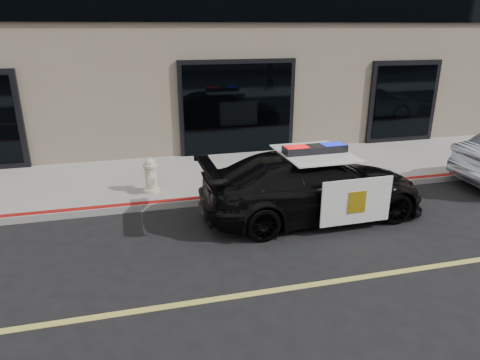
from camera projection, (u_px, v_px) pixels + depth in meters
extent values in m
plane|color=black|center=(401.00, 272.00, 6.92)|extent=(120.00, 120.00, 0.00)
cube|color=gray|center=(288.00, 169.00, 11.68)|extent=(60.00, 3.50, 0.15)
imported|color=black|center=(313.00, 185.00, 8.75)|extent=(2.09, 4.73, 1.35)
cube|color=white|center=(356.00, 202.00, 8.00)|extent=(1.44, 0.06, 0.90)
cube|color=white|center=(313.00, 170.00, 9.75)|extent=(1.44, 0.06, 0.90)
cube|color=white|center=(315.00, 153.00, 8.52)|extent=(1.38, 1.65, 0.02)
cube|color=gold|center=(357.00, 202.00, 7.97)|extent=(0.36, 0.02, 0.43)
cube|color=black|center=(315.00, 149.00, 8.49)|extent=(1.30, 0.37, 0.16)
cube|color=red|center=(297.00, 150.00, 8.39)|extent=(0.46, 0.30, 0.15)
cube|color=#0C19CC|center=(333.00, 147.00, 8.59)|extent=(0.46, 0.30, 0.15)
cylinder|color=beige|center=(152.00, 190.00, 9.86)|extent=(0.37, 0.37, 0.08)
cylinder|color=beige|center=(151.00, 177.00, 9.75)|extent=(0.27, 0.27, 0.52)
cylinder|color=beige|center=(150.00, 166.00, 9.66)|extent=(0.32, 0.32, 0.06)
sphere|color=beige|center=(150.00, 163.00, 9.64)|extent=(0.24, 0.24, 0.24)
cylinder|color=beige|center=(149.00, 159.00, 9.60)|extent=(0.07, 0.07, 0.07)
cylinder|color=beige|center=(150.00, 172.00, 9.89)|extent=(0.13, 0.12, 0.13)
cylinder|color=beige|center=(151.00, 177.00, 9.57)|extent=(0.13, 0.12, 0.13)
cylinder|color=beige|center=(151.00, 180.00, 9.57)|extent=(0.18, 0.14, 0.18)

